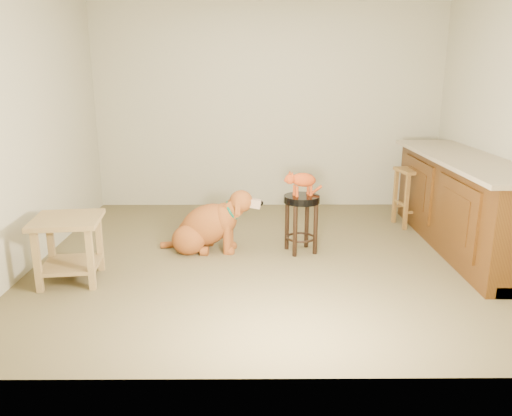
{
  "coord_description": "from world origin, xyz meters",
  "views": [
    {
      "loc": [
        -0.21,
        -4.58,
        1.76
      ],
      "look_at": [
        -0.17,
        0.19,
        0.45
      ],
      "focal_mm": 35.0,
      "sensor_mm": 36.0,
      "label": 1
    }
  ],
  "objects_px": {
    "padded_stool": "(301,212)",
    "side_table": "(69,240)",
    "wood_stool": "(413,196)",
    "golden_retriever": "(208,226)",
    "tabby_kitten": "(301,181)"
  },
  "relations": [
    {
      "from": "side_table",
      "to": "tabby_kitten",
      "type": "xyz_separation_m",
      "value": [
        2.04,
        0.71,
        0.36
      ]
    },
    {
      "from": "side_table",
      "to": "golden_retriever",
      "type": "relative_size",
      "value": 0.57
    },
    {
      "from": "wood_stool",
      "to": "tabby_kitten",
      "type": "distance_m",
      "value": 1.69
    },
    {
      "from": "golden_retriever",
      "to": "tabby_kitten",
      "type": "height_order",
      "value": "tabby_kitten"
    },
    {
      "from": "padded_stool",
      "to": "tabby_kitten",
      "type": "distance_m",
      "value": 0.32
    },
    {
      "from": "padded_stool",
      "to": "tabby_kitten",
      "type": "relative_size",
      "value": 1.44
    },
    {
      "from": "golden_retriever",
      "to": "tabby_kitten",
      "type": "bearing_deg",
      "value": 3.02
    },
    {
      "from": "wood_stool",
      "to": "tabby_kitten",
      "type": "xyz_separation_m",
      "value": [
        -1.39,
        -0.88,
        0.38
      ]
    },
    {
      "from": "wood_stool",
      "to": "golden_retriever",
      "type": "bearing_deg",
      "value": -160.17
    },
    {
      "from": "side_table",
      "to": "tabby_kitten",
      "type": "relative_size",
      "value": 1.51
    },
    {
      "from": "side_table",
      "to": "padded_stool",
      "type": "bearing_deg",
      "value": 19.13
    },
    {
      "from": "padded_stool",
      "to": "tabby_kitten",
      "type": "bearing_deg",
      "value": -168.39
    },
    {
      "from": "padded_stool",
      "to": "side_table",
      "type": "relative_size",
      "value": 0.95
    },
    {
      "from": "wood_stool",
      "to": "tabby_kitten",
      "type": "relative_size",
      "value": 1.68
    },
    {
      "from": "padded_stool",
      "to": "side_table",
      "type": "xyz_separation_m",
      "value": [
        -2.05,
        -0.71,
        -0.04
      ]
    }
  ]
}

